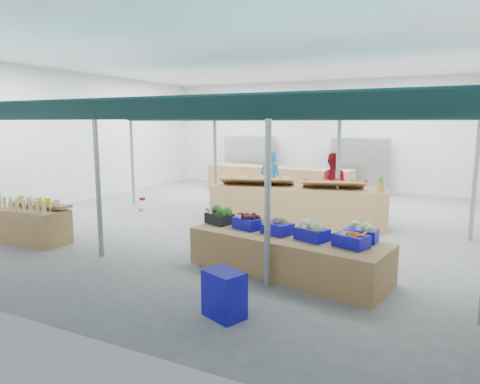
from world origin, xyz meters
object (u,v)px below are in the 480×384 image
at_px(fruit_counter, 297,205).
at_px(crate_stack, 224,294).
at_px(veg_counter, 286,254).
at_px(vendor_left, 271,181).
at_px(vendor_right, 332,185).
at_px(bottle_shelf, 34,224).

xyz_separation_m(fruit_counter, crate_stack, (0.90, -5.61, -0.16)).
xyz_separation_m(veg_counter, vendor_left, (-2.25, 4.74, 0.56)).
relative_size(fruit_counter, vendor_right, 2.50).
relative_size(crate_stack, vendor_right, 0.36).
bearing_deg(vendor_left, veg_counter, 107.08).
relative_size(fruit_counter, vendor_left, 2.50).
distance_m(bottle_shelf, crate_stack, 5.63).
relative_size(crate_stack, vendor_left, 0.36).
relative_size(veg_counter, vendor_right, 1.93).
relative_size(vendor_left, vendor_right, 1.00).
bearing_deg(bottle_shelf, veg_counter, 4.85).
distance_m(bottle_shelf, veg_counter, 5.64).
height_order(bottle_shelf, veg_counter, bottle_shelf).
xyz_separation_m(crate_stack, vendor_right, (-0.30, 6.71, 0.57)).
xyz_separation_m(fruit_counter, vendor_right, (0.60, 1.10, 0.41)).
bearing_deg(vendor_left, vendor_right, 171.74).
bearing_deg(fruit_counter, veg_counter, -82.24).
bearing_deg(bottle_shelf, vendor_left, 56.62).
bearing_deg(veg_counter, bottle_shelf, -163.94).
distance_m(veg_counter, fruit_counter, 3.79).
relative_size(bottle_shelf, vendor_left, 0.93).
bearing_deg(bottle_shelf, crate_stack, -15.33).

